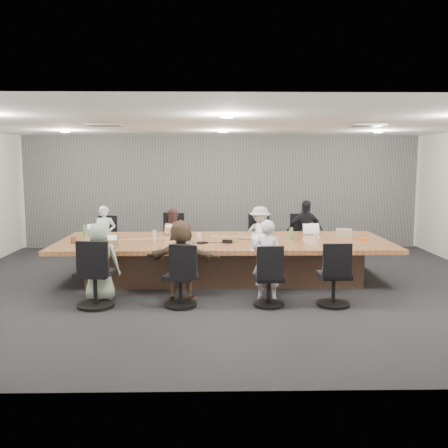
{
  "coord_description": "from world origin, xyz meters",
  "views": [
    {
      "loc": [
        -0.17,
        -8.53,
        2.2
      ],
      "look_at": [
        0.0,
        0.4,
        1.05
      ],
      "focal_mm": 40.0,
      "sensor_mm": 36.0,
      "label": 1
    }
  ],
  "objects_px": {
    "chair_1": "(176,241)",
    "laptop_3": "(310,233)",
    "person_2": "(260,236)",
    "person_0": "(105,236)",
    "person_1": "(175,237)",
    "laptop_2": "(263,233)",
    "chair_0": "(109,244)",
    "chair_6": "(269,283)",
    "chair_7": "(334,280)",
    "person_6": "(267,260)",
    "person_3": "(305,232)",
    "chair_4": "(95,279)",
    "bottle_clear": "(154,235)",
    "chair_2": "(258,241)",
    "bottle_green_left": "(85,231)",
    "bottle_green_right": "(291,234)",
    "mug_brown": "(73,240)",
    "laptop_1": "(172,233)",
    "laptop_4": "(107,248)",
    "canvas_bag": "(344,233)",
    "chair_3": "(302,242)",
    "snack_packet": "(363,239)",
    "chair_5": "(180,282)",
    "person_5": "(182,260)",
    "laptop_6": "(263,247)",
    "laptop_0": "(99,234)",
    "person_4": "(100,262)",
    "conference_table": "(224,258)",
    "laptop_5": "(184,247)",
    "stapler": "(227,241)"
  },
  "relations": [
    {
      "from": "chair_1",
      "to": "laptop_3",
      "type": "bearing_deg",
      "value": 177.0
    },
    {
      "from": "laptop_3",
      "to": "person_2",
      "type": "bearing_deg",
      "value": -33.96
    },
    {
      "from": "person_0",
      "to": "person_1",
      "type": "xyz_separation_m",
      "value": [
        1.46,
        0.0,
        -0.03
      ]
    },
    {
      "from": "laptop_2",
      "to": "person_2",
      "type": "bearing_deg",
      "value": -83.31
    },
    {
      "from": "chair_0",
      "to": "chair_6",
      "type": "relative_size",
      "value": 1.07
    },
    {
      "from": "chair_7",
      "to": "chair_6",
      "type": "bearing_deg",
      "value": 177.31
    },
    {
      "from": "chair_1",
      "to": "person_6",
      "type": "distance_m",
      "value": 3.48
    },
    {
      "from": "chair_6",
      "to": "person_3",
      "type": "bearing_deg",
      "value": 67.51
    },
    {
      "from": "person_1",
      "to": "chair_4",
      "type": "bearing_deg",
      "value": -112.47
    },
    {
      "from": "bottle_clear",
      "to": "chair_2",
      "type": "bearing_deg",
      "value": 40.66
    },
    {
      "from": "bottle_green_left",
      "to": "bottle_green_right",
      "type": "height_order",
      "value": "bottle_green_right"
    },
    {
      "from": "person_1",
      "to": "mug_brown",
      "type": "xyz_separation_m",
      "value": [
        -1.64,
        -1.69,
        0.2
      ]
    },
    {
      "from": "chair_4",
      "to": "laptop_1",
      "type": "bearing_deg",
      "value": 75.88
    },
    {
      "from": "laptop_4",
      "to": "canvas_bag",
      "type": "bearing_deg",
      "value": 14.76
    },
    {
      "from": "laptop_3",
      "to": "person_1",
      "type": "bearing_deg",
      "value": -15.19
    },
    {
      "from": "person_2",
      "to": "chair_2",
      "type": "bearing_deg",
      "value": 95.05
    },
    {
      "from": "person_1",
      "to": "mug_brown",
      "type": "height_order",
      "value": "person_1"
    },
    {
      "from": "chair_3",
      "to": "bottle_clear",
      "type": "height_order",
      "value": "bottle_clear"
    },
    {
      "from": "chair_4",
      "to": "snack_packet",
      "type": "bearing_deg",
      "value": 26.69
    },
    {
      "from": "person_1",
      "to": "chair_1",
      "type": "bearing_deg",
      "value": 84.88
    },
    {
      "from": "chair_7",
      "to": "laptop_2",
      "type": "relative_size",
      "value": 2.43
    },
    {
      "from": "chair_5",
      "to": "chair_7",
      "type": "bearing_deg",
      "value": 15.7
    },
    {
      "from": "chair_1",
      "to": "person_1",
      "type": "distance_m",
      "value": 0.38
    },
    {
      "from": "chair_3",
      "to": "bottle_green_right",
      "type": "xyz_separation_m",
      "value": [
        -0.51,
        -1.74,
        0.44
      ]
    },
    {
      "from": "chair_4",
      "to": "person_5",
      "type": "relative_size",
      "value": 0.68
    },
    {
      "from": "chair_7",
      "to": "laptop_6",
      "type": "height_order",
      "value": "chair_7"
    },
    {
      "from": "snack_packet",
      "to": "chair_2",
      "type": "bearing_deg",
      "value": 134.81
    },
    {
      "from": "chair_3",
      "to": "laptop_0",
      "type": "bearing_deg",
      "value": 12.8
    },
    {
      "from": "laptop_1",
      "to": "person_4",
      "type": "height_order",
      "value": "person_4"
    },
    {
      "from": "chair_0",
      "to": "laptop_3",
      "type": "relative_size",
      "value": 2.37
    },
    {
      "from": "chair_2",
      "to": "canvas_bag",
      "type": "relative_size",
      "value": 3.06
    },
    {
      "from": "person_2",
      "to": "laptop_2",
      "type": "relative_size",
      "value": 3.8
    },
    {
      "from": "bottle_clear",
      "to": "chair_6",
      "type": "bearing_deg",
      "value": -40.53
    },
    {
      "from": "person_4",
      "to": "snack_packet",
      "type": "distance_m",
      "value": 4.69
    },
    {
      "from": "laptop_2",
      "to": "laptop_3",
      "type": "height_order",
      "value": "same"
    },
    {
      "from": "laptop_1",
      "to": "snack_packet",
      "type": "relative_size",
      "value": 1.95
    },
    {
      "from": "person_1",
      "to": "chair_2",
      "type": "bearing_deg",
      "value": 5.87
    },
    {
      "from": "chair_4",
      "to": "chair_5",
      "type": "bearing_deg",
      "value": 6.74
    },
    {
      "from": "conference_table",
      "to": "person_4",
      "type": "bearing_deg",
      "value": -145.51
    },
    {
      "from": "chair_4",
      "to": "laptop_0",
      "type": "xyz_separation_m",
      "value": [
        -0.51,
        2.5,
        0.31
      ]
    },
    {
      "from": "chair_2",
      "to": "laptop_5",
      "type": "distance_m",
      "value": 2.92
    },
    {
      "from": "person_2",
      "to": "person_3",
      "type": "relative_size",
      "value": 0.9
    },
    {
      "from": "person_1",
      "to": "laptop_3",
      "type": "xyz_separation_m",
      "value": [
        2.75,
        -0.55,
        0.15
      ]
    },
    {
      "from": "laptop_0",
      "to": "person_4",
      "type": "relative_size",
      "value": 0.28
    },
    {
      "from": "chair_0",
      "to": "laptop_4",
      "type": "height_order",
      "value": "chair_0"
    },
    {
      "from": "chair_4",
      "to": "laptop_5",
      "type": "relative_size",
      "value": 2.89
    },
    {
      "from": "laptop_0",
      "to": "person_2",
      "type": "xyz_separation_m",
      "value": [
        3.26,
        0.55,
        -0.13
      ]
    },
    {
      "from": "person_4",
      "to": "stapler",
      "type": "height_order",
      "value": "person_4"
    },
    {
      "from": "laptop_6",
      "to": "canvas_bag",
      "type": "distance_m",
      "value": 1.99
    },
    {
      "from": "person_3",
      "to": "chair_1",
      "type": "bearing_deg",
      "value": 167.76
    }
  ]
}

